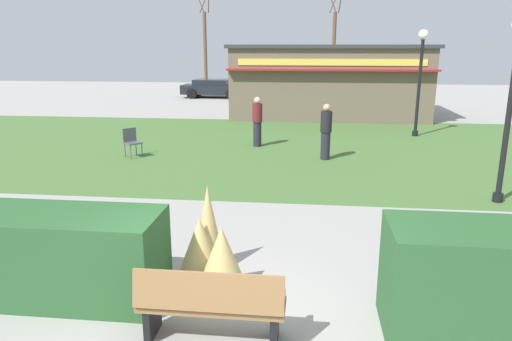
# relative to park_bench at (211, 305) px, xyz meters

# --- Properties ---
(lawn_patch) EXTENTS (36.00, 12.00, 0.01)m
(lawn_patch) POSITION_rel_park_bench_xyz_m (0.11, 11.12, -0.48)
(lawn_patch) COLOR #446B33
(lawn_patch) RESTS_ON ground_plane
(park_bench) EXTENTS (1.70, 0.53, 0.95)m
(park_bench) POSITION_rel_park_bench_xyz_m (0.00, 0.00, 0.00)
(park_bench) COLOR olive
(park_bench) RESTS_ON ground_plane
(hedge_left) EXTENTS (2.74, 1.10, 1.21)m
(hedge_left) POSITION_rel_park_bench_xyz_m (-2.23, 0.81, 0.12)
(hedge_left) COLOR #28562B
(hedge_left) RESTS_ON ground_plane
(hedge_right) EXTENTS (2.35, 1.10, 1.35)m
(hedge_right) POSITION_rel_park_bench_xyz_m (3.19, 0.51, 0.20)
(hedge_right) COLOR #28562B
(hedge_right) RESTS_ON ground_plane
(ornamental_grass_behind_left) EXTENTS (0.53, 0.53, 1.35)m
(ornamental_grass_behind_left) POSITION_rel_park_bench_xyz_m (-0.42, 1.85, 0.19)
(ornamental_grass_behind_left) COLOR tan
(ornamental_grass_behind_left) RESTS_ON ground_plane
(ornamental_grass_behind_right) EXTENTS (0.71, 0.71, 0.92)m
(ornamental_grass_behind_right) POSITION_rel_park_bench_xyz_m (-0.50, 1.63, -0.02)
(ornamental_grass_behind_right) COLOR tan
(ornamental_grass_behind_right) RESTS_ON ground_plane
(ornamental_grass_behind_center) EXTENTS (0.74, 0.74, 0.95)m
(ornamental_grass_behind_center) POSITION_rel_park_bench_xyz_m (-0.10, 1.23, -0.01)
(ornamental_grass_behind_center) COLOR tan
(ornamental_grass_behind_center) RESTS_ON ground_plane
(lamppost_mid) EXTENTS (0.36, 0.36, 3.93)m
(lamppost_mid) POSITION_rel_park_bench_xyz_m (5.26, 5.79, 2.01)
(lamppost_mid) COLOR black
(lamppost_mid) RESTS_ON ground_plane
(lamppost_far) EXTENTS (0.36, 0.36, 3.93)m
(lamppost_far) POSITION_rel_park_bench_xyz_m (5.10, 13.78, 2.01)
(lamppost_far) COLOR black
(lamppost_far) RESTS_ON ground_plane
(trash_bin) EXTENTS (0.52, 0.52, 0.95)m
(trash_bin) POSITION_rel_park_bench_xyz_m (-2.88, 0.65, -0.01)
(trash_bin) COLOR #2D4233
(trash_bin) RESTS_ON ground_plane
(food_kiosk) EXTENTS (9.37, 5.30, 3.41)m
(food_kiosk) POSITION_rel_park_bench_xyz_m (1.91, 18.99, 1.23)
(food_kiosk) COLOR #6B5B4C
(food_kiosk) RESTS_ON ground_plane
(cafe_chair_west) EXTENTS (0.62, 0.62, 0.89)m
(cafe_chair_west) POSITION_rel_park_bench_xyz_m (-4.41, 9.15, 0.05)
(cafe_chair_west) COLOR #4C5156
(cafe_chair_west) RESTS_ON ground_plane
(person_strolling) EXTENTS (0.34, 0.34, 1.69)m
(person_strolling) POSITION_rel_park_bench_xyz_m (-0.71, 11.17, 0.38)
(person_strolling) COLOR #23232D
(person_strolling) RESTS_ON ground_plane
(person_standing) EXTENTS (0.34, 0.34, 1.69)m
(person_standing) POSITION_rel_park_bench_xyz_m (1.56, 9.46, 0.38)
(person_standing) COLOR #23232D
(person_standing) RESTS_ON ground_plane
(parked_car_west_slot) EXTENTS (4.24, 2.14, 1.20)m
(parked_car_west_slot) POSITION_rel_park_bench_xyz_m (-5.37, 26.70, 0.16)
(parked_car_west_slot) COLOR black
(parked_car_west_slot) RESTS_ON ground_plane
(parked_car_center_slot) EXTENTS (4.31, 2.26, 1.20)m
(parked_car_center_slot) POSITION_rel_park_bench_xyz_m (-0.50, 26.70, 0.16)
(parked_car_center_slot) COLOR #B7BABF
(parked_car_center_slot) RESTS_ON ground_plane
(parked_car_east_slot) EXTENTS (4.24, 2.14, 1.20)m
(parked_car_east_slot) POSITION_rel_park_bench_xyz_m (4.80, 26.70, 0.16)
(parked_car_east_slot) COLOR silver
(parked_car_east_slot) RESTS_ON ground_plane
(tree_left_bg) EXTENTS (0.91, 0.96, 7.03)m
(tree_left_bg) POSITION_rel_park_bench_xyz_m (-7.50, 34.13, 2.67)
(tree_left_bg) COLOR brown
(tree_left_bg) RESTS_ON ground_plane
(tree_right_bg) EXTENTS (0.91, 0.96, 6.83)m
(tree_right_bg) POSITION_rel_park_bench_xyz_m (2.70, 32.45, 2.57)
(tree_right_bg) COLOR brown
(tree_right_bg) RESTS_ON ground_plane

